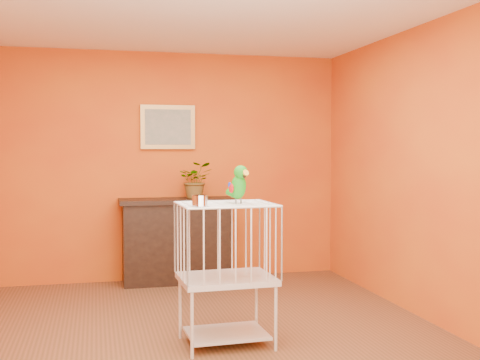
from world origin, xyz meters
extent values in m
plane|color=brown|center=(0.00, 0.00, 0.00)|extent=(4.50, 4.50, 0.00)
plane|color=#D05F13|center=(0.00, 2.25, 1.30)|extent=(4.00, 0.00, 4.00)
plane|color=#D05F13|center=(0.00, -2.25, 1.30)|extent=(4.00, 0.00, 4.00)
plane|color=#D05F13|center=(2.00, 0.00, 1.30)|extent=(0.00, 4.50, 4.50)
plane|color=white|center=(0.00, 0.00, 2.60)|extent=(4.50, 4.50, 0.00)
cube|color=black|center=(0.07, 2.03, 0.45)|extent=(1.20, 0.40, 0.90)
cube|color=black|center=(0.07, 2.03, 0.92)|extent=(1.28, 0.46, 0.05)
cube|color=black|center=(0.07, 1.85, 0.45)|extent=(0.84, 0.02, 0.45)
cube|color=brown|center=(-0.18, 1.98, 0.35)|extent=(0.05, 0.18, 0.28)
cube|color=#45552A|center=(-0.10, 1.98, 0.35)|extent=(0.05, 0.18, 0.28)
cube|color=brown|center=(-0.01, 1.98, 0.35)|extent=(0.05, 0.18, 0.28)
cube|color=#45552A|center=(0.09, 1.98, 0.35)|extent=(0.05, 0.18, 0.28)
cube|color=brown|center=(0.19, 1.98, 0.35)|extent=(0.05, 0.18, 0.28)
imported|color=#26722D|center=(0.29, 1.98, 1.11)|extent=(0.41, 0.45, 0.32)
cube|color=#B38340|center=(0.00, 2.22, 1.75)|extent=(0.62, 0.03, 0.50)
cube|color=gray|center=(0.00, 2.21, 1.75)|extent=(0.52, 0.01, 0.40)
cube|color=beige|center=(0.15, -0.20, 0.09)|extent=(0.61, 0.48, 0.02)
cube|color=beige|center=(0.15, -0.20, 0.51)|extent=(0.72, 0.57, 0.04)
cube|color=beige|center=(0.15, -0.20, 1.08)|extent=(0.72, 0.57, 0.01)
cylinder|color=beige|center=(-0.15, -0.45, 0.24)|extent=(0.03, 0.03, 0.49)
cylinder|color=beige|center=(0.48, -0.43, 0.24)|extent=(0.03, 0.03, 0.49)
cylinder|color=beige|center=(-0.17, 0.04, 0.24)|extent=(0.03, 0.03, 0.49)
cylinder|color=beige|center=(0.46, 0.06, 0.24)|extent=(0.03, 0.03, 0.49)
cylinder|color=silver|center=(-0.09, -0.40, 1.13)|extent=(0.11, 0.11, 0.08)
cylinder|color=#59544C|center=(0.22, -0.23, 1.11)|extent=(0.01, 0.01, 0.04)
cylinder|color=#59544C|center=(0.26, -0.21, 1.11)|extent=(0.01, 0.01, 0.04)
ellipsoid|color=#1D8712|center=(0.24, -0.22, 1.22)|extent=(0.16, 0.19, 0.21)
ellipsoid|color=#1D8712|center=(0.25, -0.25, 1.33)|extent=(0.13, 0.14, 0.10)
cone|color=orange|center=(0.27, -0.30, 1.32)|extent=(0.07, 0.08, 0.07)
cone|color=black|center=(0.27, -0.29, 1.30)|extent=(0.03, 0.03, 0.03)
sphere|color=black|center=(0.23, -0.28, 1.34)|extent=(0.01, 0.01, 0.01)
sphere|color=black|center=(0.29, -0.26, 1.34)|extent=(0.01, 0.01, 0.01)
ellipsoid|color=#A50C0C|center=(0.18, -0.23, 1.21)|extent=(0.04, 0.07, 0.07)
ellipsoid|color=navy|center=(0.29, -0.19, 1.21)|extent=(0.04, 0.07, 0.07)
cone|color=#1D8712|center=(0.22, -0.16, 1.15)|extent=(0.11, 0.16, 0.11)
camera|label=1|loc=(-0.81, -4.64, 1.51)|focal=45.00mm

